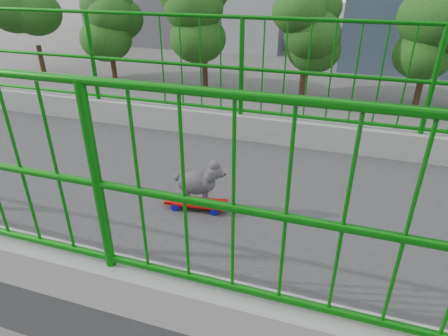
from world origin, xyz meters
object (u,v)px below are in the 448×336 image
car_3 (193,131)px  car_4 (295,125)px  car_0 (44,222)px  skateboard (196,203)px  poodle (198,181)px  car_2 (298,175)px

car_3 → car_4: 6.15m
car_0 → skateboard: bearing=54.3°
poodle → car_0: poodle is taller
skateboard → car_2: size_ratio=0.10×
poodle → car_3: 18.43m
car_0 → car_2: size_ratio=0.75×
car_3 → car_0: bearing=168.5°
skateboard → car_0: skateboard is taller
car_3 → car_4: (-3.20, 5.25, -0.14)m
car_0 → car_4: bearing=150.6°
skateboard → car_3: skateboard is taller
poodle → skateboard: bearing=-90.0°
poodle → car_3: size_ratio=0.08×
car_4 → car_2: bearing=-170.3°
skateboard → car_2: skateboard is taller
car_3 → skateboard: bearing=-156.9°
car_2 → car_4: (-6.40, -1.09, -0.08)m
car_2 → car_4: bearing=9.7°
skateboard → car_0: size_ratio=0.14×
poodle → car_0: (-6.27, -8.74, -6.58)m
poodle → car_2: bearing=175.5°
car_0 → car_4: (-12.80, 7.20, -0.02)m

